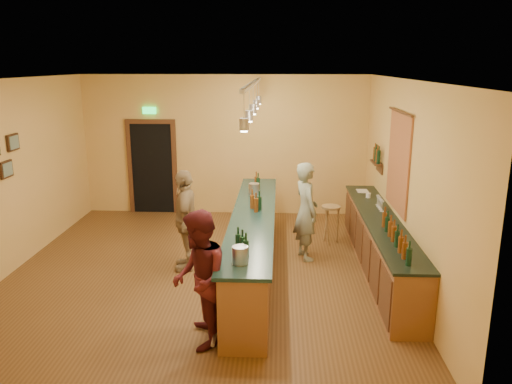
{
  "coord_description": "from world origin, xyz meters",
  "views": [
    {
      "loc": [
        1.26,
        -7.81,
        3.44
      ],
      "look_at": [
        0.88,
        0.2,
        1.36
      ],
      "focal_mm": 35.0,
      "sensor_mm": 36.0,
      "label": 1
    }
  ],
  "objects_px": {
    "back_counter": "(380,244)",
    "tasting_bar": "(253,239)",
    "customer_b": "(186,220)",
    "customer_a": "(199,280)",
    "bartender": "(306,211)",
    "bar_stool": "(331,213)"
  },
  "relations": [
    {
      "from": "back_counter",
      "to": "customer_b",
      "type": "bearing_deg",
      "value": -179.8
    },
    {
      "from": "tasting_bar",
      "to": "bartender",
      "type": "relative_size",
      "value": 2.88
    },
    {
      "from": "tasting_bar",
      "to": "customer_b",
      "type": "xyz_separation_m",
      "value": [
        -1.15,
        0.17,
        0.26
      ]
    },
    {
      "from": "tasting_bar",
      "to": "customer_a",
      "type": "distance_m",
      "value": 2.28
    },
    {
      "from": "bartender",
      "to": "customer_a",
      "type": "height_order",
      "value": "bartender"
    },
    {
      "from": "back_counter",
      "to": "customer_b",
      "type": "distance_m",
      "value": 3.3
    },
    {
      "from": "tasting_bar",
      "to": "customer_b",
      "type": "height_order",
      "value": "customer_b"
    },
    {
      "from": "bar_stool",
      "to": "bartender",
      "type": "bearing_deg",
      "value": -123.56
    },
    {
      "from": "back_counter",
      "to": "tasting_bar",
      "type": "xyz_separation_m",
      "value": [
        -2.13,
        -0.18,
        0.12
      ]
    },
    {
      "from": "bartender",
      "to": "bar_stool",
      "type": "xyz_separation_m",
      "value": [
        0.53,
        0.8,
        -0.27
      ]
    },
    {
      "from": "bartender",
      "to": "customer_b",
      "type": "height_order",
      "value": "bartender"
    },
    {
      "from": "customer_a",
      "to": "bar_stool",
      "type": "distance_m",
      "value": 4.23
    },
    {
      "from": "back_counter",
      "to": "customer_a",
      "type": "relative_size",
      "value": 2.62
    },
    {
      "from": "customer_a",
      "to": "customer_b",
      "type": "xyz_separation_m",
      "value": [
        -0.6,
        2.37,
        0.0
      ]
    },
    {
      "from": "tasting_bar",
      "to": "bar_stool",
      "type": "distance_m",
      "value": 2.1
    },
    {
      "from": "tasting_bar",
      "to": "bartender",
      "type": "distance_m",
      "value": 1.2
    },
    {
      "from": "bartender",
      "to": "bar_stool",
      "type": "height_order",
      "value": "bartender"
    },
    {
      "from": "bartender",
      "to": "customer_a",
      "type": "relative_size",
      "value": 1.02
    },
    {
      "from": "back_counter",
      "to": "customer_b",
      "type": "xyz_separation_m",
      "value": [
        -3.28,
        -0.01,
        0.38
      ]
    },
    {
      "from": "customer_b",
      "to": "tasting_bar",
      "type": "bearing_deg",
      "value": 75.38
    },
    {
      "from": "customer_a",
      "to": "back_counter",
      "type": "bearing_deg",
      "value": 122.65
    },
    {
      "from": "back_counter",
      "to": "bar_stool",
      "type": "relative_size",
      "value": 6.02
    }
  ]
}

